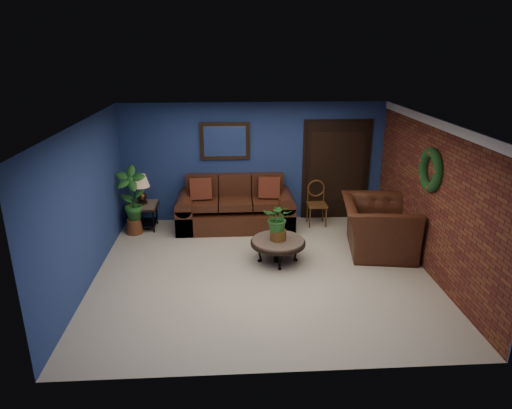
{
  "coord_description": "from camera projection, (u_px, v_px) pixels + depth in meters",
  "views": [
    {
      "loc": [
        -0.53,
        -6.81,
        3.59
      ],
      "look_at": [
        -0.08,
        0.55,
        1.0
      ],
      "focal_mm": 32.0,
      "sensor_mm": 36.0,
      "label": 1
    }
  ],
  "objects": [
    {
      "name": "floor_plant",
      "position": [
        372.0,
        209.0,
        9.2
      ],
      "size": [
        0.45,
        0.39,
        0.88
      ],
      "color": "brown",
      "rests_on": "ground"
    },
    {
      "name": "coffee_table",
      "position": [
        278.0,
        243.0,
        7.88
      ],
      "size": [
        0.95,
        0.95,
        0.41
      ],
      "rotation": [
        0.0,
        0.0,
        -0.33
      ],
      "color": "#4E4944",
      "rests_on": "ground"
    },
    {
      "name": "crown_molding",
      "position": [
        440.0,
        125.0,
        6.99
      ],
      "size": [
        0.03,
        5.0,
        0.14
      ],
      "primitive_type": "cube",
      "color": "white",
      "rests_on": "wall_right_brick"
    },
    {
      "name": "sofa",
      "position": [
        235.0,
        210.0,
        9.46
      ],
      "size": [
        2.38,
        1.03,
        1.07
      ],
      "color": "#431E13",
      "rests_on": "ground"
    },
    {
      "name": "floor",
      "position": [
        263.0,
        271.0,
        7.63
      ],
      "size": [
        5.5,
        5.5,
        0.0
      ],
      "primitive_type": "plane",
      "color": "beige",
      "rests_on": "ground"
    },
    {
      "name": "wreath",
      "position": [
        431.0,
        170.0,
        7.27
      ],
      "size": [
        0.16,
        0.72,
        0.72
      ],
      "primitive_type": "torus",
      "rotation": [
        0.0,
        1.57,
        0.0
      ],
      "color": "black",
      "rests_on": "wall_right_brick"
    },
    {
      "name": "coffee_plant",
      "position": [
        278.0,
        220.0,
        7.74
      ],
      "size": [
        0.6,
        0.55,
        0.67
      ],
      "color": "brown",
      "rests_on": "coffee_table"
    },
    {
      "name": "wall_mirror",
      "position": [
        225.0,
        141.0,
        9.35
      ],
      "size": [
        1.02,
        0.06,
        0.77
      ],
      "primitive_type": "cube",
      "color": "#432B16",
      "rests_on": "wall_back"
    },
    {
      "name": "tall_plant",
      "position": [
        132.0,
        198.0,
        8.95
      ],
      "size": [
        0.6,
        0.41,
        1.38
      ],
      "color": "brown",
      "rests_on": "ground"
    },
    {
      "name": "side_chair",
      "position": [
        317.0,
        200.0,
        9.53
      ],
      "size": [
        0.4,
        0.4,
        0.93
      ],
      "rotation": [
        0.0,
        0.0,
        -0.01
      ],
      "color": "brown",
      "rests_on": "ground"
    },
    {
      "name": "wall_right_brick",
      "position": [
        432.0,
        198.0,
        7.38
      ],
      "size": [
        0.04,
        5.0,
        2.5
      ],
      "primitive_type": "cube",
      "color": "brown",
      "rests_on": "ground"
    },
    {
      "name": "ceiling",
      "position": [
        263.0,
        122.0,
        6.81
      ],
      "size": [
        5.5,
        5.0,
        0.02
      ],
      "primitive_type": "cube",
      "color": "silver",
      "rests_on": "wall_back"
    },
    {
      "name": "armchair",
      "position": [
        378.0,
        227.0,
        8.28
      ],
      "size": [
        1.47,
        1.63,
        0.94
      ],
      "primitive_type": "imported",
      "rotation": [
        0.0,
        0.0,
        1.41
      ],
      "color": "#431E13",
      "rests_on": "ground"
    },
    {
      "name": "closet_door",
      "position": [
        336.0,
        171.0,
        9.71
      ],
      "size": [
        1.44,
        0.06,
        2.18
      ],
      "primitive_type": "cube",
      "color": "black",
      "rests_on": "wall_back"
    },
    {
      "name": "wall_left",
      "position": [
        86.0,
        204.0,
        7.06
      ],
      "size": [
        0.04,
        5.0,
        2.5
      ],
      "primitive_type": "cube",
      "color": "navy",
      "rests_on": "ground"
    },
    {
      "name": "end_table",
      "position": [
        143.0,
        210.0,
        9.3
      ],
      "size": [
        0.59,
        0.59,
        0.54
      ],
      "color": "#4E4944",
      "rests_on": "ground"
    },
    {
      "name": "wall_back",
      "position": [
        254.0,
        163.0,
        9.58
      ],
      "size": [
        5.5,
        0.04,
        2.5
      ],
      "primitive_type": "cube",
      "color": "navy",
      "rests_on": "ground"
    },
    {
      "name": "table_lamp",
      "position": [
        141.0,
        186.0,
        9.13
      ],
      "size": [
        0.35,
        0.35,
        0.59
      ],
      "color": "#432B16",
      "rests_on": "end_table"
    }
  ]
}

